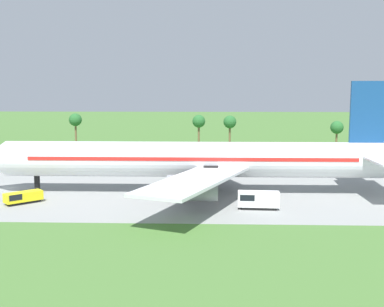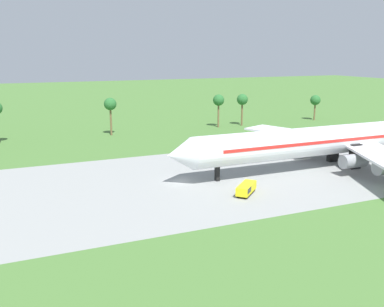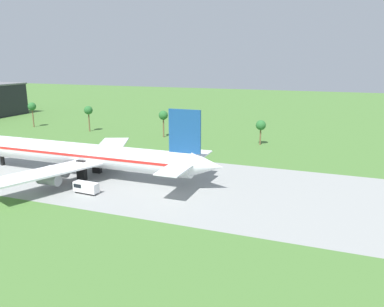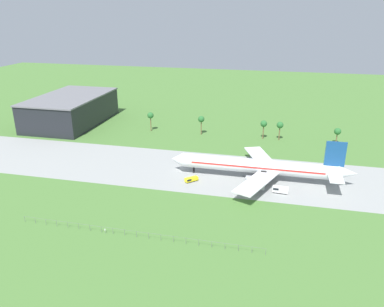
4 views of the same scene
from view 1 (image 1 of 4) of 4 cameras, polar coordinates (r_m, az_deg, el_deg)
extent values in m
plane|color=#477233|center=(92.64, -21.08, -3.85)|extent=(600.00, 600.00, 0.00)
cube|color=gray|center=(92.64, -21.08, -3.84)|extent=(320.00, 44.00, 0.02)
cylinder|color=white|center=(81.86, 0.00, -0.69)|extent=(64.07, 6.00, 6.00)
cube|color=red|center=(81.80, 0.00, -0.38)|extent=(54.46, 6.12, 0.60)
cube|color=navy|center=(85.54, 20.75, 4.63)|extent=(7.81, 0.50, 10.21)
cube|color=white|center=(86.25, 20.72, -0.16)|extent=(5.40, 24.02, 0.30)
cube|color=white|center=(69.06, 0.50, -3.13)|extent=(17.07, 27.26, 0.44)
cube|color=white|center=(94.97, 0.93, -0.18)|extent=(17.07, 27.26, 0.44)
cylinder|color=gray|center=(75.28, -0.91, -3.59)|extent=(5.40, 2.70, 2.70)
cylinder|color=gray|center=(69.32, 0.85, -4.57)|extent=(5.40, 2.70, 2.70)
cylinder|color=gray|center=(89.44, -0.43, -1.80)|extent=(5.40, 2.70, 2.70)
cylinder|color=gray|center=(95.30, 1.18, -1.22)|extent=(5.40, 2.70, 2.70)
cube|color=black|center=(87.55, -17.91, -2.63)|extent=(0.70, 0.90, 5.16)
cube|color=black|center=(79.09, 2.24, -3.33)|extent=(2.40, 1.20, 5.16)
cube|color=black|center=(85.58, 2.22, -2.49)|extent=(2.40, 1.20, 5.16)
cube|color=black|center=(72.23, 7.87, -6.38)|extent=(5.27, 2.10, 0.40)
cube|color=white|center=(71.93, 7.89, -5.36)|extent=(6.19, 2.36, 2.25)
cube|color=black|center=(71.80, 6.56, -5.09)|extent=(2.25, 2.16, 0.90)
cube|color=black|center=(79.44, -19.33, -5.47)|extent=(4.75, 4.62, 0.40)
cube|color=yellow|center=(79.24, -19.36, -4.82)|extent=(5.51, 5.35, 1.42)
cube|color=black|center=(78.65, -20.43, -4.80)|extent=(2.85, 2.85, 0.90)
cylinder|color=brown|center=(139.63, 16.74, 1.40)|extent=(0.56, 0.56, 6.56)
sphere|color=#28662D|center=(139.29, 16.80, 2.98)|extent=(3.60, 3.60, 3.60)
cylinder|color=brown|center=(134.99, 0.81, 1.86)|extent=(0.56, 0.56, 8.17)
sphere|color=#28662D|center=(134.61, 0.81, 3.84)|extent=(3.60, 3.60, 3.60)
cylinder|color=brown|center=(135.10, 4.49, 1.81)|extent=(0.56, 0.56, 8.00)
sphere|color=#28662D|center=(134.71, 4.51, 3.75)|extent=(3.60, 3.60, 3.60)
cylinder|color=brown|center=(140.11, -13.59, 1.93)|extent=(0.56, 0.56, 8.50)
sphere|color=#28662D|center=(139.73, -13.65, 3.91)|extent=(3.60, 3.60, 3.60)
camera|label=2|loc=(65.73, -78.02, 6.71)|focal=40.00mm
camera|label=3|loc=(60.10, 91.60, 11.92)|focal=35.00mm
camera|label=4|loc=(81.95, 178.98, 29.53)|focal=35.00mm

